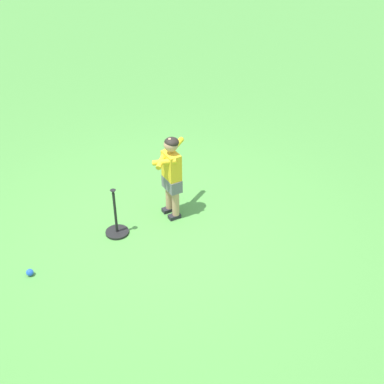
{
  "coord_description": "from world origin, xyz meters",
  "views": [
    {
      "loc": [
        3.76,
        3.09,
        3.76
      ],
      "look_at": [
        -0.34,
        0.19,
        0.45
      ],
      "focal_mm": 47.29,
      "sensor_mm": 36.0,
      "label": 1
    }
  ],
  "objects": [
    {
      "name": "ground_plane",
      "position": [
        0.0,
        0.0,
        0.0
      ],
      "size": [
        40.0,
        40.0,
        0.0
      ],
      "primitive_type": "plane",
      "color": "#519942"
    },
    {
      "name": "batting_tee",
      "position": [
        0.35,
        -0.42,
        0.1
      ],
      "size": [
        0.28,
        0.28,
        0.62
      ],
      "color": "black",
      "rests_on": "ground"
    },
    {
      "name": "child_batter",
      "position": [
        -0.35,
        -0.12,
        0.65
      ],
      "size": [
        0.64,
        0.32,
        1.08
      ],
      "color": "#232328",
      "rests_on": "ground"
    },
    {
      "name": "play_ball_midfield",
      "position": [
        1.45,
        -0.69,
        0.04
      ],
      "size": [
        0.08,
        0.08,
        0.08
      ],
      "primitive_type": "sphere",
      "color": "blue",
      "rests_on": "ground"
    }
  ]
}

